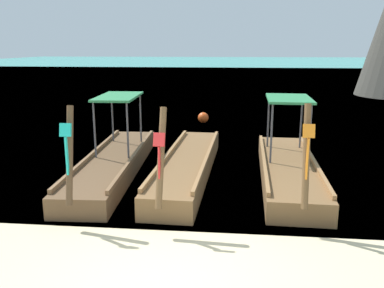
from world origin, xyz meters
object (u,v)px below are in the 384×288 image
Objects in this scene: longtail_boat_turquoise_ribbon at (114,161)px; longtail_boat_orange_ribbon at (288,168)px; longtail_boat_red_ribbon at (188,165)px; mooring_buoy_near at (203,118)px.

longtail_boat_turquoise_ribbon is 4.52m from longtail_boat_orange_ribbon.
longtail_boat_turquoise_ribbon is 1.97m from longtail_boat_red_ribbon.
mooring_buoy_near is (-2.70, 7.56, -0.08)m from longtail_boat_orange_ribbon.
longtail_boat_turquoise_ribbon is at bearing 178.18° from longtail_boat_orange_ribbon.
longtail_boat_turquoise_ribbon is 1.12× the size of longtail_boat_orange_ribbon.
mooring_buoy_near is at bearing 109.69° from longtail_boat_orange_ribbon.
longtail_boat_orange_ribbon is (4.51, -0.14, 0.01)m from longtail_boat_turquoise_ribbon.
longtail_boat_red_ribbon is 7.45m from mooring_buoy_near.
longtail_boat_orange_ribbon is at bearing -70.31° from mooring_buoy_near.
longtail_boat_orange_ribbon is 8.03m from mooring_buoy_near.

